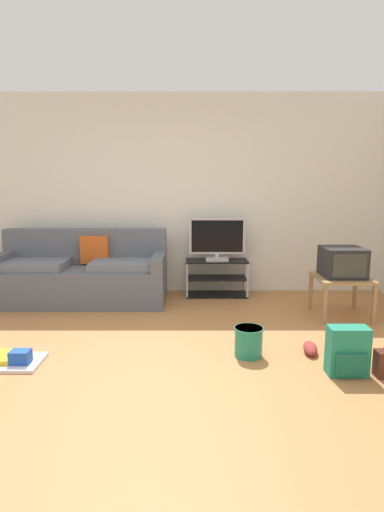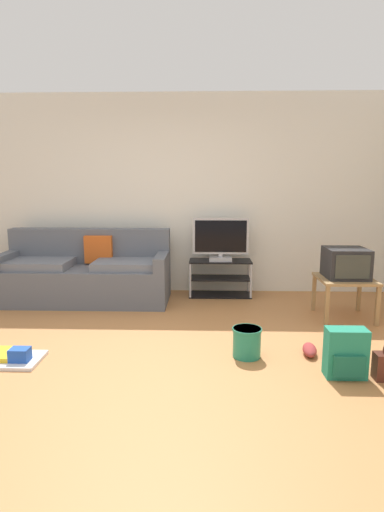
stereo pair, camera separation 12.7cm
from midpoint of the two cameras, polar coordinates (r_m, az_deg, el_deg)
name	(u,v)px [view 1 (the left image)]	position (r m, az deg, el deg)	size (l,w,h in m)	color
ground_plane	(154,364)	(3.64, -6.31, -14.61)	(9.00, 9.80, 0.02)	#B27542
wall_back	(169,195)	(5.76, -3.81, 8.46)	(9.00, 0.10, 2.70)	silver
couch	(84,275)	(5.48, -15.44, -2.57)	(2.14, 0.83, 0.91)	#565B66
tv_stand	(218,278)	(5.59, 2.98, -3.04)	(0.83, 0.37, 0.49)	black
flat_tv	(219,240)	(5.47, 3.04, 2.28)	(0.74, 0.22, 0.57)	#B2B2B7
side_table	(343,282)	(4.95, 19.56, -3.46)	(0.59, 0.59, 0.47)	#9E7A4C
crt_tv	(344,262)	(4.91, 19.66, -0.81)	(0.44, 0.45, 0.33)	#232326
backpack	(349,352)	(3.54, 20.00, -12.38)	(0.31, 0.23, 0.39)	#238466
cleaning_bucket	(250,341)	(3.72, 7.06, -11.60)	(0.26, 0.26, 0.26)	#238466
sneakers_pair	(324,348)	(3.94, 16.90, -12.17)	(0.36, 0.29, 0.09)	#993333
floor_tray	(14,360)	(3.91, -24.36, -12.95)	(0.48, 0.37, 0.14)	silver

